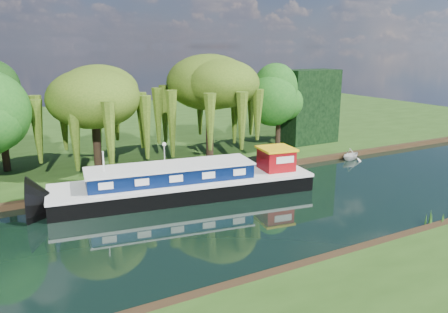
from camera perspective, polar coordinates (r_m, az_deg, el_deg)
ground at (r=28.73m, az=-1.03°, el=-8.04°), size 120.00×120.00×0.00m
far_bank at (r=59.85m, az=-16.25°, el=3.36°), size 120.00×52.00×0.45m
dutch_barge at (r=32.64m, az=-4.79°, el=-3.45°), size 19.77×7.11×4.08m
narrowboat at (r=35.83m, az=1.26°, el=-2.43°), size 12.21×3.76×1.76m
white_cruiser at (r=44.83m, az=16.20°, el=-0.43°), size 2.85×2.59×1.30m
willow_left at (r=39.18m, az=-16.66°, el=7.27°), size 7.02×7.02×8.41m
willow_right at (r=40.86m, az=-1.94°, el=8.60°), size 7.27×7.27×8.85m
tree_far_right at (r=46.01m, az=7.20°, el=7.54°), size 4.60×4.60×7.53m
conifer_hedge at (r=49.31m, az=11.20°, el=6.42°), size 6.00×3.00×8.00m
lamppost at (r=37.38m, az=-7.81°, el=0.98°), size 0.36×0.36×2.56m
mooring_posts at (r=35.51m, az=-8.03°, el=-2.18°), size 19.16×0.16×1.00m
reeds_near at (r=26.99m, az=20.08°, el=-9.19°), size 33.70×1.50×1.10m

